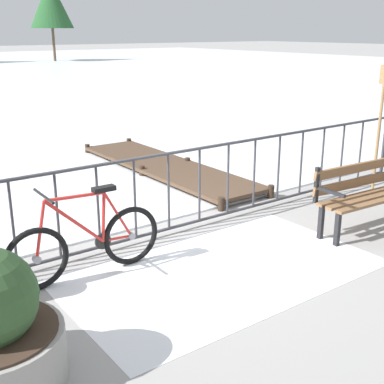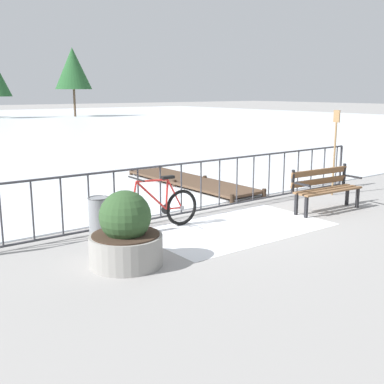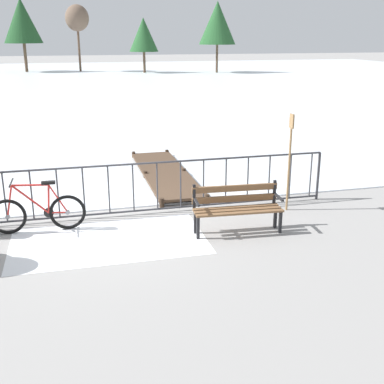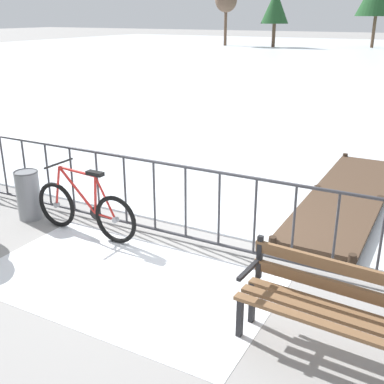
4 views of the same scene
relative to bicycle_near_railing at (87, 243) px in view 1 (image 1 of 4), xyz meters
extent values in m
plane|color=gray|center=(1.32, 0.44, -0.37)|extent=(160.00, 160.00, 0.00)
cube|color=white|center=(1.19, -0.76, -0.36)|extent=(3.36, 1.94, 0.01)
cylinder|color=#38383D|center=(1.32, 0.44, 0.68)|extent=(9.00, 0.04, 0.04)
cylinder|color=#38383D|center=(1.32, 0.44, -0.29)|extent=(9.00, 0.04, 0.04)
cylinder|color=#38383D|center=(5.82, 0.44, 0.16)|extent=(0.06, 0.06, 1.05)
cylinder|color=#38383D|center=(-0.60, 0.44, 0.20)|extent=(0.03, 0.03, 0.97)
cylinder|color=#38383D|center=(-0.12, 0.44, 0.20)|extent=(0.03, 0.03, 0.97)
cylinder|color=#38383D|center=(0.36, 0.44, 0.20)|extent=(0.03, 0.03, 0.97)
cylinder|color=#38383D|center=(0.84, 0.44, 0.20)|extent=(0.03, 0.03, 0.97)
cylinder|color=#38383D|center=(1.32, 0.44, 0.20)|extent=(0.03, 0.03, 0.97)
cylinder|color=#38383D|center=(1.80, 0.44, 0.20)|extent=(0.03, 0.03, 0.97)
cylinder|color=#38383D|center=(2.28, 0.44, 0.20)|extent=(0.03, 0.03, 0.97)
cylinder|color=#38383D|center=(2.76, 0.44, 0.20)|extent=(0.03, 0.03, 0.97)
cylinder|color=#38383D|center=(3.24, 0.44, 0.20)|extent=(0.03, 0.03, 0.97)
cylinder|color=#38383D|center=(3.72, 0.44, 0.20)|extent=(0.03, 0.03, 0.97)
cylinder|color=#38383D|center=(4.20, 0.44, 0.20)|extent=(0.03, 0.03, 0.97)
cylinder|color=#38383D|center=(4.68, 0.44, 0.20)|extent=(0.03, 0.03, 0.97)
cylinder|color=#38383D|center=(5.16, 0.44, 0.20)|extent=(0.03, 0.03, 0.97)
cylinder|color=#38383D|center=(5.64, 0.44, 0.20)|extent=(0.03, 0.03, 0.97)
torus|color=black|center=(0.52, -0.01, -0.04)|extent=(0.66, 0.07, 0.66)
cylinder|color=gray|center=(0.52, -0.01, -0.04)|extent=(0.08, 0.06, 0.08)
torus|color=black|center=(-0.53, 0.01, -0.04)|extent=(0.66, 0.07, 0.66)
cylinder|color=gray|center=(-0.53, 0.01, -0.04)|extent=(0.08, 0.06, 0.08)
cylinder|color=red|center=(0.21, 0.00, 0.25)|extent=(0.08, 0.04, 0.53)
cylinder|color=red|center=(-0.11, 0.00, 0.26)|extent=(0.61, 0.05, 0.59)
cylinder|color=red|center=(-0.09, 0.00, 0.53)|extent=(0.63, 0.05, 0.07)
cylinder|color=red|center=(0.35, -0.01, -0.03)|extent=(0.34, 0.04, 0.05)
cylinder|color=red|center=(0.37, -0.01, 0.24)|extent=(0.32, 0.04, 0.56)
cylinder|color=red|center=(-0.47, 0.01, 0.25)|extent=(0.16, 0.04, 0.59)
cube|color=black|center=(0.23, 0.00, 0.55)|extent=(0.24, 0.11, 0.05)
cylinder|color=black|center=(-0.40, 0.01, 0.59)|extent=(0.04, 0.52, 0.03)
cylinder|color=black|center=(0.19, 0.00, -0.02)|extent=(0.18, 0.02, 0.18)
cube|color=brown|center=(3.51, -0.81, 0.07)|extent=(1.60, 0.20, 0.04)
cube|color=brown|center=(3.50, -0.97, 0.07)|extent=(1.60, 0.20, 0.04)
cube|color=brown|center=(3.49, -1.12, 0.07)|extent=(1.60, 0.20, 0.04)
cube|color=brown|center=(3.52, -0.72, 0.21)|extent=(1.60, 0.16, 0.12)
cube|color=brown|center=(3.52, -0.72, 0.41)|extent=(1.60, 0.16, 0.12)
cube|color=black|center=(2.73, -1.05, -0.15)|extent=(0.05, 0.06, 0.44)
cube|color=black|center=(2.75, -0.79, -0.15)|extent=(0.05, 0.06, 0.44)
cube|color=black|center=(2.76, -0.67, 0.30)|extent=(0.05, 0.05, 0.45)
cube|color=black|center=(2.74, -0.92, 0.27)|extent=(0.07, 0.40, 0.04)
cylinder|color=#937047|center=(4.89, -0.04, 0.48)|extent=(0.04, 0.04, 1.70)
cube|color=#4C3828|center=(2.92, 2.93, -0.25)|extent=(1.10, 4.37, 0.06)
cylinder|color=#35271C|center=(2.43, 0.74, -0.27)|extent=(0.10, 0.10, 0.20)
cylinder|color=#35271C|center=(3.42, 0.74, -0.27)|extent=(0.10, 0.10, 0.20)
cylinder|color=#35271C|center=(2.43, 2.93, -0.27)|extent=(0.10, 0.10, 0.20)
cylinder|color=#35271C|center=(3.42, 2.93, -0.27)|extent=(0.10, 0.10, 0.20)
cylinder|color=#35271C|center=(2.43, 5.11, -0.27)|extent=(0.10, 0.10, 0.20)
cylinder|color=#35271C|center=(3.42, 5.11, -0.27)|extent=(0.10, 0.10, 0.20)
cylinder|color=brown|center=(14.51, 36.50, 1.77)|extent=(0.21, 0.21, 4.27)
cone|color=#235128|center=(14.51, 36.50, 4.08)|extent=(3.38, 3.38, 3.78)
camera|label=1|loc=(-2.03, -4.58, 2.11)|focal=47.97mm
camera|label=2|loc=(-4.45, -6.90, 2.04)|focal=45.02mm
camera|label=3|loc=(0.67, -8.79, 3.09)|focal=45.87mm
camera|label=4|loc=(4.13, -4.56, 2.49)|focal=44.62mm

